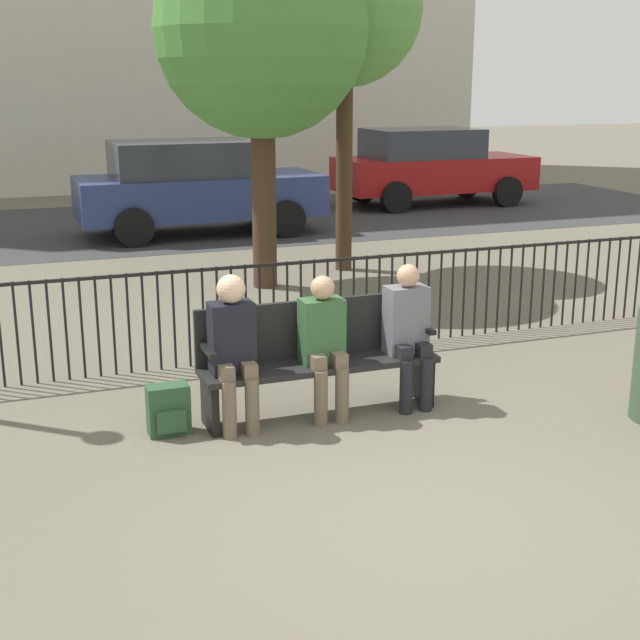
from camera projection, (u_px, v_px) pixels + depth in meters
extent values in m
plane|color=#605B4C|center=(421.00, 513.00, 5.64)|extent=(80.00, 80.00, 0.00)
cube|color=black|center=(320.00, 365.00, 7.18)|extent=(1.95, 0.45, 0.05)
cube|color=black|center=(312.00, 328.00, 7.29)|extent=(1.95, 0.05, 0.47)
cube|color=black|center=(210.00, 405.00, 6.93)|extent=(0.06, 0.38, 0.40)
cube|color=black|center=(421.00, 378.00, 7.55)|extent=(0.06, 0.38, 0.40)
cube|color=black|center=(208.00, 350.00, 6.81)|extent=(0.06, 0.38, 0.04)
cube|color=black|center=(423.00, 327.00, 7.43)|extent=(0.06, 0.38, 0.04)
cylinder|color=brown|center=(229.00, 410.00, 6.76)|extent=(0.11, 0.11, 0.45)
cylinder|color=brown|center=(252.00, 407.00, 6.82)|extent=(0.11, 0.11, 0.45)
cube|color=brown|center=(225.00, 372.00, 6.78)|extent=(0.11, 0.20, 0.12)
cube|color=brown|center=(248.00, 369.00, 6.84)|extent=(0.11, 0.20, 0.12)
cube|color=black|center=(232.00, 338.00, 6.86)|extent=(0.34, 0.22, 0.56)
sphere|color=beige|center=(231.00, 289.00, 6.74)|extent=(0.22, 0.22, 0.22)
cylinder|color=brown|center=(321.00, 398.00, 7.01)|extent=(0.11, 0.11, 0.45)
cylinder|color=brown|center=(342.00, 395.00, 7.07)|extent=(0.11, 0.11, 0.45)
cube|color=brown|center=(316.00, 361.00, 7.03)|extent=(0.11, 0.20, 0.12)
cube|color=brown|center=(338.00, 359.00, 7.09)|extent=(0.11, 0.20, 0.12)
cube|color=#335B33|center=(322.00, 331.00, 7.11)|extent=(0.34, 0.22, 0.52)
sphere|color=tan|center=(323.00, 288.00, 7.00)|extent=(0.19, 0.19, 0.19)
cylinder|color=black|center=(406.00, 387.00, 7.26)|extent=(0.11, 0.11, 0.45)
cylinder|color=black|center=(426.00, 385.00, 7.32)|extent=(0.11, 0.11, 0.45)
cube|color=black|center=(402.00, 351.00, 7.28)|extent=(0.11, 0.20, 0.12)
cube|color=black|center=(421.00, 349.00, 7.34)|extent=(0.11, 0.20, 0.12)
cube|color=slate|center=(406.00, 320.00, 7.36)|extent=(0.34, 0.22, 0.56)
sphere|color=tan|center=(408.00, 276.00, 7.24)|extent=(0.19, 0.19, 0.19)
cube|color=#284C2D|center=(168.00, 409.00, 6.85)|extent=(0.32, 0.18, 0.39)
cube|color=#284C2D|center=(172.00, 422.00, 6.77)|extent=(0.22, 0.04, 0.18)
cylinder|color=black|center=(0.00, 336.00, 7.81)|extent=(0.02, 0.02, 0.95)
cylinder|color=black|center=(17.00, 334.00, 7.86)|extent=(0.02, 0.02, 0.95)
cylinder|color=black|center=(33.00, 333.00, 7.90)|extent=(0.02, 0.02, 0.95)
cylinder|color=black|center=(50.00, 331.00, 7.95)|extent=(0.02, 0.02, 0.95)
cylinder|color=black|center=(66.00, 330.00, 8.00)|extent=(0.02, 0.02, 0.95)
cylinder|color=black|center=(82.00, 328.00, 8.05)|extent=(0.02, 0.02, 0.95)
cylinder|color=black|center=(98.00, 327.00, 8.09)|extent=(0.02, 0.02, 0.95)
cylinder|color=black|center=(113.00, 325.00, 8.14)|extent=(0.02, 0.02, 0.95)
cylinder|color=black|center=(129.00, 324.00, 8.19)|extent=(0.02, 0.02, 0.95)
cylinder|color=black|center=(144.00, 322.00, 8.24)|extent=(0.02, 0.02, 0.95)
cylinder|color=black|center=(159.00, 321.00, 8.28)|extent=(0.02, 0.02, 0.95)
cylinder|color=black|center=(174.00, 320.00, 8.33)|extent=(0.02, 0.02, 0.95)
cylinder|color=black|center=(189.00, 318.00, 8.38)|extent=(0.02, 0.02, 0.95)
cylinder|color=black|center=(203.00, 317.00, 8.42)|extent=(0.02, 0.02, 0.95)
cylinder|color=black|center=(218.00, 316.00, 8.47)|extent=(0.02, 0.02, 0.95)
cylinder|color=black|center=(232.00, 314.00, 8.52)|extent=(0.02, 0.02, 0.95)
cylinder|color=black|center=(246.00, 313.00, 8.57)|extent=(0.02, 0.02, 0.95)
cylinder|color=black|center=(260.00, 312.00, 8.61)|extent=(0.02, 0.02, 0.95)
cylinder|color=black|center=(274.00, 310.00, 8.66)|extent=(0.02, 0.02, 0.95)
cylinder|color=black|center=(287.00, 309.00, 8.71)|extent=(0.02, 0.02, 0.95)
cylinder|color=black|center=(301.00, 308.00, 8.76)|extent=(0.02, 0.02, 0.95)
cylinder|color=black|center=(314.00, 307.00, 8.80)|extent=(0.02, 0.02, 0.95)
cylinder|color=black|center=(328.00, 305.00, 8.85)|extent=(0.02, 0.02, 0.95)
cylinder|color=black|center=(341.00, 304.00, 8.90)|extent=(0.02, 0.02, 0.95)
cylinder|color=black|center=(354.00, 303.00, 8.95)|extent=(0.02, 0.02, 0.95)
cylinder|color=black|center=(366.00, 302.00, 8.99)|extent=(0.02, 0.02, 0.95)
cylinder|color=black|center=(379.00, 301.00, 9.04)|extent=(0.02, 0.02, 0.95)
cylinder|color=black|center=(391.00, 299.00, 9.09)|extent=(0.02, 0.02, 0.95)
cylinder|color=black|center=(404.00, 298.00, 9.13)|extent=(0.02, 0.02, 0.95)
cylinder|color=black|center=(416.00, 297.00, 9.18)|extent=(0.02, 0.02, 0.95)
cylinder|color=black|center=(428.00, 296.00, 9.23)|extent=(0.02, 0.02, 0.95)
cylinder|color=black|center=(440.00, 295.00, 9.28)|extent=(0.02, 0.02, 0.95)
cylinder|color=black|center=(452.00, 294.00, 9.32)|extent=(0.02, 0.02, 0.95)
cylinder|color=black|center=(464.00, 293.00, 9.37)|extent=(0.02, 0.02, 0.95)
cylinder|color=black|center=(476.00, 292.00, 9.42)|extent=(0.02, 0.02, 0.95)
cylinder|color=black|center=(487.00, 291.00, 9.47)|extent=(0.02, 0.02, 0.95)
cylinder|color=black|center=(499.00, 290.00, 9.51)|extent=(0.02, 0.02, 0.95)
cylinder|color=black|center=(510.00, 288.00, 9.56)|extent=(0.02, 0.02, 0.95)
cylinder|color=black|center=(521.00, 287.00, 9.61)|extent=(0.02, 0.02, 0.95)
cylinder|color=black|center=(532.00, 286.00, 9.65)|extent=(0.02, 0.02, 0.95)
cylinder|color=black|center=(543.00, 285.00, 9.70)|extent=(0.02, 0.02, 0.95)
cylinder|color=black|center=(554.00, 284.00, 9.75)|extent=(0.02, 0.02, 0.95)
cylinder|color=black|center=(565.00, 283.00, 9.80)|extent=(0.02, 0.02, 0.95)
cylinder|color=black|center=(575.00, 282.00, 9.84)|extent=(0.02, 0.02, 0.95)
cylinder|color=black|center=(586.00, 281.00, 9.89)|extent=(0.02, 0.02, 0.95)
cylinder|color=black|center=(596.00, 280.00, 9.94)|extent=(0.02, 0.02, 0.95)
cylinder|color=black|center=(607.00, 279.00, 9.99)|extent=(0.02, 0.02, 0.95)
cylinder|color=black|center=(617.00, 279.00, 10.03)|extent=(0.02, 0.02, 0.95)
cylinder|color=black|center=(627.00, 278.00, 10.08)|extent=(0.02, 0.02, 0.95)
cylinder|color=black|center=(637.00, 277.00, 10.13)|extent=(0.02, 0.02, 0.95)
cube|color=black|center=(261.00, 265.00, 8.50)|extent=(9.00, 0.03, 0.03)
cylinder|color=#422D1E|center=(264.00, 191.00, 11.43)|extent=(0.31, 0.31, 2.50)
sphere|color=#478438|center=(261.00, 29.00, 10.91)|extent=(2.66, 2.66, 2.66)
cylinder|color=#422D1E|center=(344.00, 164.00, 12.41)|extent=(0.23, 0.23, 2.99)
sphere|color=#569342|center=(345.00, 8.00, 11.87)|extent=(2.08, 2.08, 2.08)
cube|color=#333335|center=(128.00, 226.00, 16.49)|extent=(24.00, 6.00, 0.01)
cube|color=navy|center=(200.00, 196.00, 15.52)|extent=(4.20, 1.70, 0.70)
cube|color=#2D333D|center=(181.00, 159.00, 15.24)|extent=(2.31, 1.56, 0.60)
cylinder|color=black|center=(287.00, 219.00, 15.27)|extent=(0.64, 0.20, 0.64)
cylinder|color=black|center=(258.00, 206.00, 16.84)|extent=(0.64, 0.20, 0.64)
cylinder|color=black|center=(134.00, 228.00, 14.39)|extent=(0.64, 0.20, 0.64)
cylinder|color=black|center=(118.00, 213.00, 15.96)|extent=(0.64, 0.20, 0.64)
cube|color=maroon|center=(434.00, 173.00, 19.13)|extent=(4.20, 1.70, 0.70)
cube|color=#2D333D|center=(422.00, 143.00, 18.86)|extent=(2.31, 1.56, 0.60)
cylinder|color=black|center=(507.00, 192.00, 18.88)|extent=(0.64, 0.20, 0.64)
cylinder|color=black|center=(467.00, 183.00, 20.45)|extent=(0.64, 0.20, 0.64)
cylinder|color=black|center=(396.00, 197.00, 18.00)|extent=(0.64, 0.20, 0.64)
cylinder|color=black|center=(362.00, 188.00, 19.57)|extent=(0.64, 0.20, 0.64)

